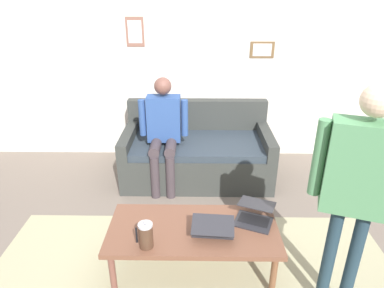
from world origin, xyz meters
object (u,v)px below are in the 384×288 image
object	(u,v)px
laptop_left	(255,215)
person_standing	(360,180)
french_press	(146,235)
coffee_table	(193,232)
couch	(197,153)
laptop_center	(213,228)
person_seated	(164,128)

from	to	relation	value
laptop_left	person_standing	xyz separation A→B (m)	(-0.53, 0.45, 0.61)
laptop_left	french_press	bearing A→B (deg)	21.10
coffee_table	person_standing	world-z (taller)	person_standing
laptop_left	couch	bearing A→B (deg)	-72.40
laptop_left	laptop_center	xyz separation A→B (m)	(0.35, 0.16, -0.00)
couch	french_press	distance (m)	1.85
laptop_left	laptop_center	world-z (taller)	same
person_standing	person_seated	world-z (taller)	person_standing
coffee_table	couch	bearing A→B (deg)	-91.06
laptop_center	person_seated	xyz separation A→B (m)	(0.50, -1.41, 0.26)
couch	laptop_left	size ratio (longest dim) A/B	4.38
person_standing	french_press	bearing A→B (deg)	-5.44
french_press	person_standing	bearing A→B (deg)	174.56
couch	person_standing	distance (m)	2.31
laptop_center	french_press	bearing A→B (deg)	18.39
coffee_table	laptop_left	distance (m)	0.52
couch	person_standing	bearing A→B (deg)	117.32
couch	french_press	bearing A→B (deg)	78.39
couch	coffee_table	bearing A→B (deg)	88.94
couch	person_standing	world-z (taller)	person_standing
laptop_left	person_standing	size ratio (longest dim) A/B	0.24
laptop_center	person_standing	size ratio (longest dim) A/B	0.20
french_press	laptop_left	bearing A→B (deg)	-158.90
coffee_table	person_standing	size ratio (longest dim) A/B	0.80
coffee_table	laptop_left	bearing A→B (deg)	-167.78
couch	coffee_table	distance (m)	1.59
couch	person_seated	distance (m)	0.61
laptop_left	french_press	distance (m)	0.90
laptop_left	french_press	world-z (taller)	french_press
french_press	person_standing	xyz separation A→B (m)	(-1.37, 0.13, 0.55)
coffee_table	person_seated	distance (m)	1.45
person_seated	person_standing	bearing A→B (deg)	128.92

